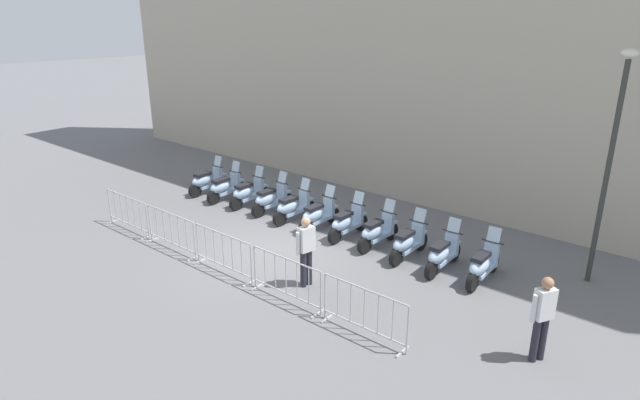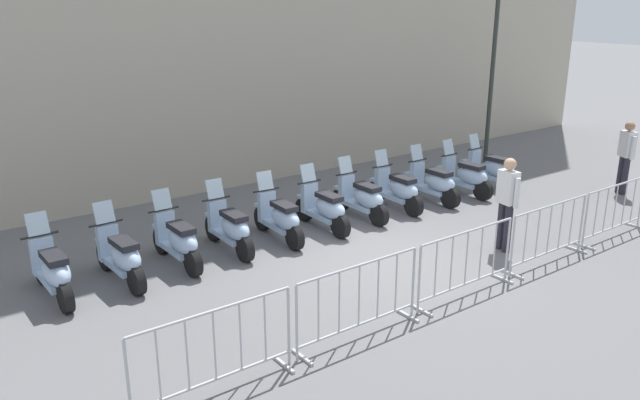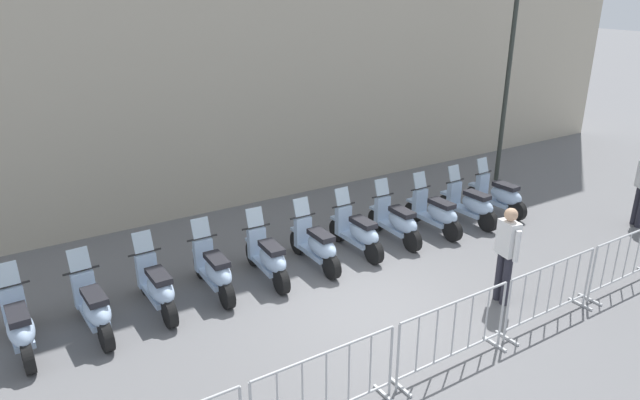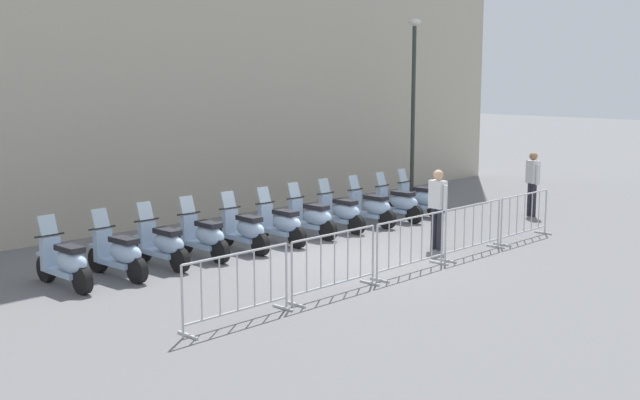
% 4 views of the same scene
% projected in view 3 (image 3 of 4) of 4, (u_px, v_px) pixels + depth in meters
% --- Properties ---
extents(ground_plane, '(120.00, 120.00, 0.00)m').
position_uv_depth(ground_plane, '(375.00, 310.00, 9.47)').
color(ground_plane, slate).
extents(motorcycle_0, '(0.66, 1.72, 1.24)m').
position_uv_depth(motorcycle_0, '(20.00, 326.00, 8.20)').
color(motorcycle_0, black).
rests_on(motorcycle_0, ground).
extents(motorcycle_1, '(0.69, 1.71, 1.24)m').
position_uv_depth(motorcycle_1, '(94.00, 308.00, 8.68)').
color(motorcycle_1, black).
rests_on(motorcycle_1, ground).
extents(motorcycle_2, '(0.65, 1.72, 1.24)m').
position_uv_depth(motorcycle_2, '(157.00, 287.00, 9.27)').
color(motorcycle_2, black).
rests_on(motorcycle_2, ground).
extents(motorcycle_3, '(0.61, 1.72, 1.24)m').
position_uv_depth(motorcycle_3, '(214.00, 271.00, 9.81)').
color(motorcycle_3, black).
rests_on(motorcycle_3, ground).
extents(motorcycle_4, '(0.57, 1.73, 1.24)m').
position_uv_depth(motorcycle_4, '(268.00, 258.00, 10.27)').
color(motorcycle_4, black).
rests_on(motorcycle_4, ground).
extents(motorcycle_5, '(0.61, 1.72, 1.24)m').
position_uv_depth(motorcycle_5, '(316.00, 245.00, 10.76)').
color(motorcycle_5, black).
rests_on(motorcycle_5, ground).
extents(motorcycle_6, '(0.63, 1.72, 1.24)m').
position_uv_depth(motorcycle_6, '(358.00, 233.00, 11.32)').
color(motorcycle_6, black).
rests_on(motorcycle_6, ground).
extents(motorcycle_7, '(0.59, 1.72, 1.24)m').
position_uv_depth(motorcycle_7, '(397.00, 222.00, 11.85)').
color(motorcycle_7, black).
rests_on(motorcycle_7, ground).
extents(motorcycle_8, '(0.63, 1.72, 1.24)m').
position_uv_depth(motorcycle_8, '(435.00, 213.00, 12.30)').
color(motorcycle_8, black).
rests_on(motorcycle_8, ground).
extents(motorcycle_9, '(0.66, 1.72, 1.24)m').
position_uv_depth(motorcycle_9, '(470.00, 205.00, 12.77)').
color(motorcycle_9, black).
rests_on(motorcycle_9, ground).
extents(motorcycle_10, '(0.67, 1.72, 1.24)m').
position_uv_depth(motorcycle_10, '(499.00, 195.00, 13.34)').
color(motorcycle_10, black).
rests_on(motorcycle_10, ground).
extents(barrier_segment_1, '(2.02, 0.72, 1.07)m').
position_uv_depth(barrier_segment_1, '(326.00, 389.00, 6.82)').
color(barrier_segment_1, '#B2B5B7').
rests_on(barrier_segment_1, ground).
extents(barrier_segment_2, '(2.02, 0.72, 1.07)m').
position_uv_depth(barrier_segment_2, '(453.00, 335.00, 7.89)').
color(barrier_segment_2, '#B2B5B7').
rests_on(barrier_segment_2, ground).
extents(barrier_segment_3, '(2.02, 0.72, 1.07)m').
position_uv_depth(barrier_segment_3, '(550.00, 293.00, 8.95)').
color(barrier_segment_3, '#B2B5B7').
rests_on(barrier_segment_3, ground).
extents(barrier_segment_4, '(2.02, 0.72, 1.07)m').
position_uv_depth(barrier_segment_4, '(626.00, 260.00, 10.02)').
color(barrier_segment_4, '#B2B5B7').
rests_on(barrier_segment_4, ground).
extents(street_lamp, '(0.36, 0.36, 5.43)m').
position_uv_depth(street_lamp, '(510.00, 60.00, 14.67)').
color(street_lamp, '#2D332D').
rests_on(street_lamp, ground).
extents(officer_mid_plaza, '(0.23, 0.55, 1.73)m').
position_uv_depth(officer_mid_plaza, '(506.00, 250.00, 9.38)').
color(officer_mid_plaza, '#23232D').
rests_on(officer_mid_plaza, ground).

